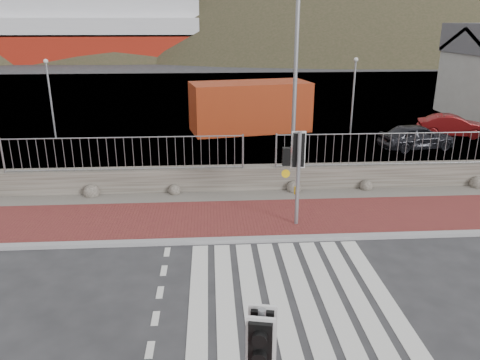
{
  "coord_description": "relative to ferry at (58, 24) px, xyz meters",
  "views": [
    {
      "loc": [
        -1.76,
        -9.01,
        6.0
      ],
      "look_at": [
        -0.97,
        3.0,
        1.86
      ],
      "focal_mm": 35.0,
      "sensor_mm": 36.0,
      "label": 1
    }
  ],
  "objects": [
    {
      "name": "water",
      "position": [
        24.65,
        -5.0,
        -5.36
      ],
      "size": [
        220.0,
        50.0,
        0.05
      ],
      "primitive_type": "cube",
      "color": "#3F4C54",
      "rests_on": "ground"
    },
    {
      "name": "shipping_container",
      "position": [
        25.16,
        -50.8,
        -4.0
      ],
      "size": [
        6.94,
        3.93,
        2.72
      ],
      "primitive_type": "cube",
      "rotation": [
        0.0,
        0.0,
        0.19
      ],
      "color": "maroon",
      "rests_on": "ground"
    },
    {
      "name": "zebra_crossing",
      "position": [
        24.65,
        -67.9,
        -5.36
      ],
      "size": [
        4.62,
        5.6,
        0.01
      ],
      "color": "silver",
      "rests_on": "ground"
    },
    {
      "name": "hills_backdrop",
      "position": [
        31.4,
        20.0,
        -28.42
      ],
      "size": [
        254.0,
        90.0,
        100.0
      ],
      "color": "#2B2D1B",
      "rests_on": "ground"
    },
    {
      "name": "traffic_signal_far",
      "position": [
        25.43,
        -63.92,
        -3.22
      ],
      "size": [
        0.7,
        0.26,
        2.96
      ],
      "rotation": [
        0.0,
        0.0,
        3.12
      ],
      "color": "gray",
      "rests_on": "ground"
    },
    {
      "name": "car_b",
      "position": [
        35.95,
        -52.91,
        -4.78
      ],
      "size": [
        3.71,
        2.15,
        1.16
      ],
      "primitive_type": "imported",
      "rotation": [
        0.0,
        0.0,
        1.29
      ],
      "color": "#620E0F",
      "rests_on": "ground"
    },
    {
      "name": "stone_wall",
      "position": [
        24.65,
        -60.6,
        -4.91
      ],
      "size": [
        40.0,
        0.6,
        0.9
      ],
      "primitive_type": "cube",
      "color": "#49443C",
      "rests_on": "ground"
    },
    {
      "name": "car_a",
      "position": [
        32.91,
        -55.35,
        -4.74
      ],
      "size": [
        3.83,
        2.03,
        1.24
      ],
      "primitive_type": "imported",
      "rotation": [
        0.0,
        0.0,
        1.73
      ],
      "color": "black",
      "rests_on": "ground"
    },
    {
      "name": "sidewalk_far",
      "position": [
        24.65,
        -63.4,
        -5.32
      ],
      "size": [
        40.0,
        3.0,
        0.08
      ],
      "primitive_type": "cube",
      "color": "maroon",
      "rests_on": "ground"
    },
    {
      "name": "ground",
      "position": [
        24.65,
        -67.9,
        -5.36
      ],
      "size": [
        220.0,
        220.0,
        0.0
      ],
      "primitive_type": "plane",
      "color": "#28282B",
      "rests_on": "ground"
    },
    {
      "name": "ferry",
      "position": [
        0.0,
        0.0,
        0.0
      ],
      "size": [
        50.0,
        16.0,
        20.0
      ],
      "color": "maroon",
      "rests_on": "ground"
    },
    {
      "name": "streetlight",
      "position": [
        26.16,
        -59.74,
        -0.54
      ],
      "size": [
        1.73,
        0.86,
        8.56
      ],
      "rotation": [
        0.0,
        0.0,
        0.4
      ],
      "color": "gray",
      "rests_on": "ground"
    },
    {
      "name": "quay",
      "position": [
        24.65,
        -40.0,
        -5.36
      ],
      "size": [
        120.0,
        40.0,
        0.5
      ],
      "primitive_type": "cube",
      "color": "#4C4C4F",
      "rests_on": "ground"
    },
    {
      "name": "kerb_far",
      "position": [
        24.65,
        -64.9,
        -5.31
      ],
      "size": [
        40.0,
        0.25,
        0.12
      ],
      "primitive_type": "cube",
      "color": "gray",
      "rests_on": "ground"
    },
    {
      "name": "traffic_signal_near",
      "position": [
        23.49,
        -71.98,
        -3.49
      ],
      "size": [
        0.41,
        0.29,
        2.6
      ],
      "rotation": [
        0.0,
        0.0,
        -0.2
      ],
      "color": "gray",
      "rests_on": "ground"
    },
    {
      "name": "gravel_strip",
      "position": [
        24.65,
        -61.4,
        -5.33
      ],
      "size": [
        40.0,
        1.5,
        0.06
      ],
      "primitive_type": "cube",
      "color": "#59544C",
      "rests_on": "ground"
    },
    {
      "name": "railing",
      "position": [
        24.65,
        -60.75,
        -3.54
      ],
      "size": [
        18.07,
        0.07,
        1.22
      ],
      "color": "gray",
      "rests_on": "stone_wall"
    }
  ]
}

